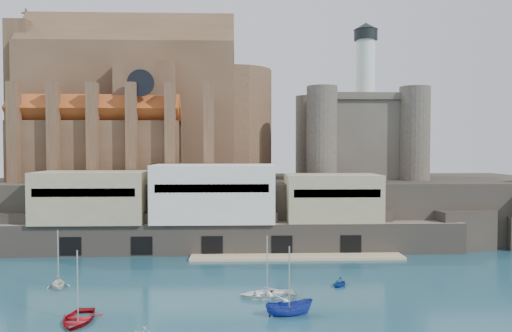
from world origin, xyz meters
The scene contains 10 objects.
ground centered at (0.00, 0.00, 0.00)m, with size 300.00×300.00×0.00m, color #183F4F.
promontory centered at (-0.19, 39.37, 4.92)m, with size 100.00×36.00×10.00m.
quay centered at (-10.19, 23.07, 6.07)m, with size 70.00×12.00×13.05m.
church centered at (-24.13, 41.85, 22.13)m, with size 47.00×25.93×30.51m.
castle_keep centered at (16.08, 41.08, 18.31)m, with size 21.20×21.20×29.30m.
boat_0 centered at (-20.61, -7.06, 0.00)m, with size 3.94×1.14×5.51m, color #A90D16.
boat_2 centered at (-1.61, -6.05, 0.00)m, with size 1.70×1.75×4.52m, color #22379F.
boat_4 centered at (-26.25, 4.01, 0.00)m, with size 2.88×1.76×3.34m, color silver.
boat_6 centered at (-3.33, -0.31, 0.00)m, with size 4.18×1.21×5.85m, color white.
boat_7 centered at (5.05, 3.47, 0.00)m, with size 2.23×1.36×2.59m, color #113698.
Camera 1 is at (-6.40, -51.50, 15.41)m, focal length 35.00 mm.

